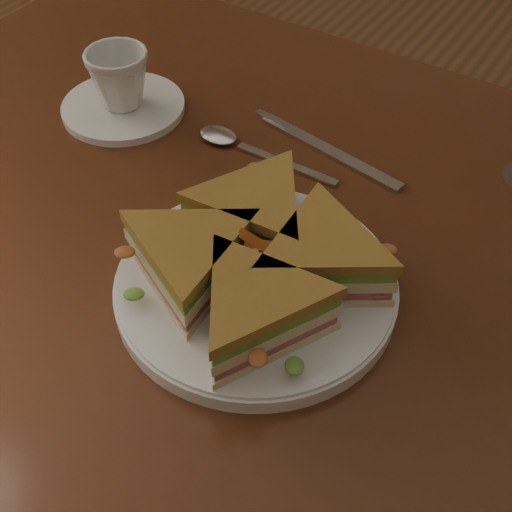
% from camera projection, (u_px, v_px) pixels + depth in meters
% --- Properties ---
extents(table, '(1.20, 0.80, 0.75)m').
position_uv_depth(table, '(284.00, 305.00, 0.80)').
color(table, '#36180C').
rests_on(table, ground).
extents(plate, '(0.27, 0.27, 0.02)m').
position_uv_depth(plate, '(256.00, 287.00, 0.67)').
color(plate, white).
rests_on(plate, table).
extents(sandwich_wedges, '(0.30, 0.30, 0.06)m').
position_uv_depth(sandwich_wedges, '(256.00, 260.00, 0.65)').
color(sandwich_wedges, beige).
rests_on(sandwich_wedges, plate).
extents(crisps_mound, '(0.09, 0.09, 0.05)m').
position_uv_depth(crisps_mound, '(256.00, 263.00, 0.65)').
color(crisps_mound, '#C25418').
rests_on(crisps_mound, plate).
extents(spoon, '(0.18, 0.03, 0.01)m').
position_uv_depth(spoon, '(234.00, 143.00, 0.84)').
color(spoon, silver).
rests_on(spoon, table).
extents(knife, '(0.21, 0.05, 0.00)m').
position_uv_depth(knife, '(320.00, 146.00, 0.84)').
color(knife, silver).
rests_on(knife, table).
extents(saucer, '(0.15, 0.15, 0.01)m').
position_uv_depth(saucer, '(123.00, 107.00, 0.89)').
color(saucer, white).
rests_on(saucer, table).
extents(coffee_cup, '(0.08, 0.08, 0.07)m').
position_uv_depth(coffee_cup, '(119.00, 79.00, 0.86)').
color(coffee_cup, white).
rests_on(coffee_cup, saucer).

